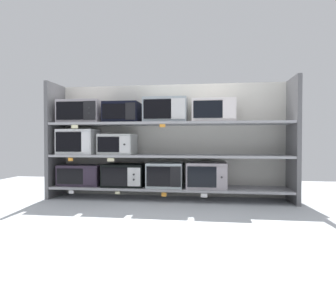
{
  "coord_description": "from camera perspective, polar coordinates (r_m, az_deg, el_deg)",
  "views": [
    {
      "loc": [
        0.48,
        -3.7,
        0.75
      ],
      "look_at": [
        0.0,
        0.0,
        0.68
      ],
      "focal_mm": 30.71,
      "sensor_mm": 36.0,
      "label": 1
    }
  ],
  "objects": [
    {
      "name": "price_tag_0",
      "position": [
        3.91,
        -18.66,
        -8.47
      ],
      "size": [
        0.06,
        0.0,
        0.04
      ],
      "primitive_type": "cube",
      "color": "white"
    },
    {
      "name": "price_tag_5",
      "position": [
        3.66,
        -11.31,
        -2.5
      ],
      "size": [
        0.09,
        0.0,
        0.04
      ],
      "primitive_type": "cube",
      "color": "beige"
    },
    {
      "name": "price_tag_2",
      "position": [
        3.56,
        -0.81,
        -9.42
      ],
      "size": [
        0.06,
        0.0,
        0.05
      ],
      "primitive_type": "cube",
      "color": "orange"
    },
    {
      "name": "price_tag_1",
      "position": [
        3.68,
        -9.99,
        -8.96
      ],
      "size": [
        0.06,
        0.0,
        0.03
      ],
      "primitive_type": "cube",
      "color": "beige"
    },
    {
      "name": "price_tag_7",
      "position": [
        3.5,
        -1.1,
        4.25
      ],
      "size": [
        0.07,
        0.0,
        0.04
      ],
      "primitive_type": "cube",
      "color": "orange"
    },
    {
      "name": "shelf_0",
      "position": [
        3.78,
        0.0,
        -8.1
      ],
      "size": [
        3.06,
        0.48,
        0.03
      ],
      "primitive_type": "cube",
      "color": "#99999E",
      "rests_on": "ground"
    },
    {
      "name": "microwave_8",
      "position": [
        3.76,
        -0.49,
        7.31
      ],
      "size": [
        0.56,
        0.34,
        0.32
      ],
      "color": "#97A1A8",
      "rests_on": "shelf_2"
    },
    {
      "name": "shelf_2",
      "position": [
        3.74,
        0.0,
        4.65
      ],
      "size": [
        3.06,
        0.48,
        0.03
      ],
      "primitive_type": "cube",
      "color": "#99999E"
    },
    {
      "name": "microwave_9",
      "position": [
        3.72,
        9.0,
        7.1
      ],
      "size": [
        0.54,
        0.4,
        0.29
      ],
      "color": "silver",
      "rests_on": "shelf_2"
    },
    {
      "name": "microwave_4",
      "position": [
        4.07,
        -17.33,
        0.98
      ],
      "size": [
        0.49,
        0.38,
        0.33
      ],
      "color": "silver",
      "rests_on": "shelf_1"
    },
    {
      "name": "price_tag_4",
      "position": [
        3.86,
        -18.78,
        -2.34
      ],
      "size": [
        0.06,
        0.0,
        0.04
      ],
      "primitive_type": "cube",
      "color": "orange"
    },
    {
      "name": "microwave_5",
      "position": [
        3.88,
        -9.91,
        0.53
      ],
      "size": [
        0.45,
        0.41,
        0.27
      ],
      "color": "#B6B9B7",
      "rests_on": "shelf_1"
    },
    {
      "name": "upright_left",
      "position": [
        4.23,
        -21.43,
        1.25
      ],
      "size": [
        0.05,
        0.48,
        1.54
      ],
      "primitive_type": "cube",
      "color": "#5B5B5E",
      "rests_on": "ground"
    },
    {
      "name": "microwave_2",
      "position": [
        3.76,
        -0.51,
        -5.51
      ],
      "size": [
        0.46,
        0.41,
        0.31
      ],
      "color": "#B0BEC1",
      "rests_on": "shelf_0"
    },
    {
      "name": "microwave_7",
      "position": [
        3.88,
        -8.99,
        6.72
      ],
      "size": [
        0.45,
        0.39,
        0.27
      ],
      "color": "black",
      "rests_on": "shelf_2"
    },
    {
      "name": "price_tag_3",
      "position": [
        3.52,
        7.14,
        -9.53
      ],
      "size": [
        0.08,
        0.0,
        0.05
      ],
      "primitive_type": "cube",
      "color": "white"
    },
    {
      "name": "price_tag_6",
      "position": [
        3.84,
        -18.04,
        3.87
      ],
      "size": [
        0.09,
        0.0,
        0.05
      ],
      "primitive_type": "cube",
      "color": "beige"
    },
    {
      "name": "back_panel",
      "position": [
        3.99,
        0.48,
        1.34
      ],
      "size": [
        3.26,
        0.04,
        1.54
      ],
      "primitive_type": "cube",
      "color": "beige",
      "rests_on": "ground"
    },
    {
      "name": "microwave_0",
      "position": [
        4.08,
        -16.79,
        -5.33
      ],
      "size": [
        0.57,
        0.35,
        0.27
      ],
      "color": "#312637",
      "rests_on": "shelf_0"
    },
    {
      "name": "upright_right",
      "position": [
        3.86,
        23.62,
        1.25
      ],
      "size": [
        0.05,
        0.48,
        1.54
      ],
      "primitive_type": "cube",
      "color": "#5B5B5E",
      "rests_on": "ground"
    },
    {
      "name": "microwave_1",
      "position": [
        3.88,
        -8.59,
        -5.5
      ],
      "size": [
        0.54,
        0.41,
        0.29
      ],
      "color": "black",
      "rests_on": "shelf_0"
    },
    {
      "name": "ground",
      "position": [
        2.85,
        -2.68,
        -14.43
      ],
      "size": [
        7.06,
        6.0,
        0.02
      ],
      "primitive_type": "cube",
      "color": "#B2B7BC"
    },
    {
      "name": "microwave_3",
      "position": [
        3.72,
        7.64,
        -5.52
      ],
      "size": [
        0.5,
        0.44,
        0.32
      ],
      "color": "#A29AA0",
      "rests_on": "shelf_0"
    },
    {
      "name": "microwave_6",
      "position": [
        4.08,
        -16.87,
        6.67
      ],
      "size": [
        0.57,
        0.36,
        0.3
      ],
      "color": "#A19AA1",
      "rests_on": "shelf_2"
    },
    {
      "name": "shelf_1",
      "position": [
        3.74,
        0.0,
        -1.76
      ],
      "size": [
        3.06,
        0.48,
        0.03
      ],
      "primitive_type": "cube",
      "color": "#99999E"
    }
  ]
}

